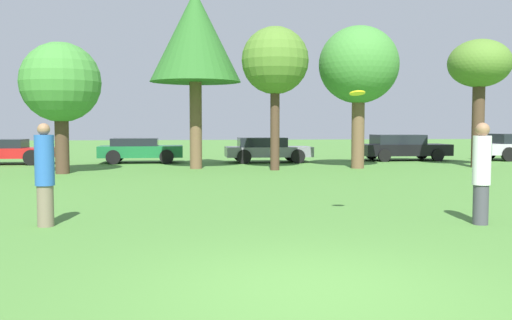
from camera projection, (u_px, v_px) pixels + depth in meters
name	position (u px, v px, depth m)	size (l,w,h in m)	color
ground_plane	(315.00, 289.00, 6.07)	(120.00, 120.00, 0.00)	#477A33
person_thrower	(45.00, 174.00, 9.76)	(0.33, 0.33, 1.81)	#726651
person_catcher	(481.00, 172.00, 9.95)	(0.32, 0.32, 1.82)	#3F3F47
frisbee	(357.00, 93.00, 10.13)	(0.28, 0.28, 0.09)	yellow
tree_1	(61.00, 84.00, 20.16)	(2.87, 2.87, 4.75)	#473323
tree_2	(195.00, 38.00, 22.36)	(3.65, 3.65, 7.14)	brown
tree_3	(275.00, 62.00, 21.71)	(2.61, 2.61, 5.57)	#473323
tree_4	(359.00, 66.00, 22.63)	(3.22, 3.22, 5.76)	brown
tree_5	(479.00, 67.00, 23.09)	(2.56, 2.56, 5.29)	#473323
parked_car_red	(4.00, 151.00, 25.09)	(4.19, 1.87, 1.13)	red
parked_car_green	(140.00, 150.00, 26.06)	(3.83, 1.91, 1.15)	#196633
parked_car_grey	(266.00, 149.00, 26.41)	(4.03, 1.90, 1.17)	slate
parked_car_black	(402.00, 147.00, 27.84)	(4.36, 2.00, 1.29)	black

